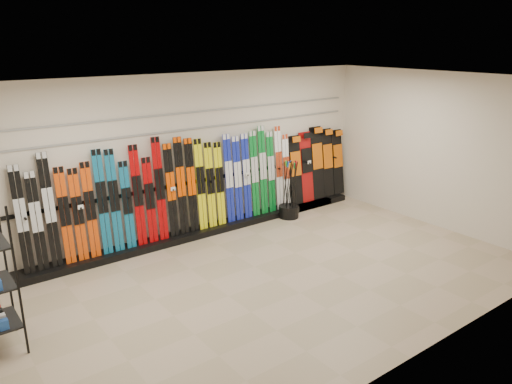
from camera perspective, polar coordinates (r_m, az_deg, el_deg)
floor at (r=7.86m, az=2.29°, el=-9.91°), size 8.00×8.00×0.00m
back_wall at (r=9.30m, az=-7.41°, el=4.14°), size 8.00×0.00×8.00m
right_wall at (r=10.25m, az=20.05°, el=4.45°), size 0.00×5.00×5.00m
ceiling at (r=7.02m, az=2.58°, el=12.43°), size 8.00×8.00×0.00m
ski_rack_base at (r=9.66m, az=-5.27°, el=-4.24°), size 8.00×0.40×0.12m
skis at (r=9.08m, az=-9.05°, el=0.20°), size 5.36×0.18×1.84m
snowboards at (r=11.15m, az=6.98°, el=3.08°), size 1.59×0.25×1.60m
pole_bin at (r=10.39m, az=3.76°, el=-2.24°), size 0.42×0.42×0.25m
ski_poles at (r=10.23m, az=3.91°, el=0.29°), size 0.32×0.38×1.18m
slatwall_rail_0 at (r=9.19m, az=-7.47°, el=7.16°), size 7.60×0.02×0.03m
slatwall_rail_1 at (r=9.14m, az=-7.54°, el=9.01°), size 7.60×0.02×0.03m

